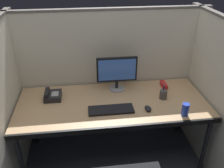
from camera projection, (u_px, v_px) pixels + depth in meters
cubicle_partition_rear at (108, 77)px, 2.77m from camera, size 2.21×0.06×1.57m
cubicle_partition_left at (6, 111)px, 2.19m from camera, size 0.06×1.41×1.57m
cubicle_partition_right at (212, 96)px, 2.41m from camera, size 0.06×1.41×1.57m
desk at (113, 107)px, 2.43m from camera, size 1.90×0.80×0.74m
monitor_center at (117, 71)px, 2.54m from camera, size 0.43×0.17×0.37m
keyboard_main at (111, 110)px, 2.28m from camera, size 0.43×0.15×0.02m
computer_mouse at (148, 108)px, 2.29m from camera, size 0.06×0.10×0.04m
pen_cup at (163, 94)px, 2.45m from camera, size 0.08×0.08×0.17m
soda_can at (185, 109)px, 2.19m from camera, size 0.07×0.07×0.12m
red_stapler at (164, 85)px, 2.66m from camera, size 0.04×0.15×0.06m
desk_phone at (52, 95)px, 2.46m from camera, size 0.17×0.19×0.09m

